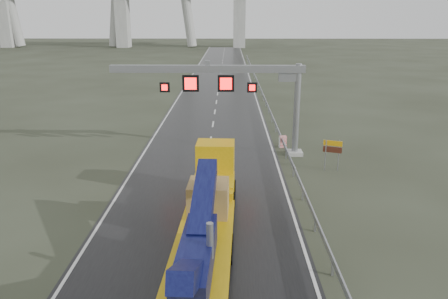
{
  "coord_description": "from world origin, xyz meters",
  "views": [
    {
      "loc": [
        1.66,
        -15.35,
        10.68
      ],
      "look_at": [
        1.36,
        8.92,
        3.2
      ],
      "focal_mm": 35.0,
      "sensor_mm": 36.0,
      "label": 1
    }
  ],
  "objects_px": {
    "exit_sign_pair": "(332,149)",
    "striped_barrier": "(283,142)",
    "sign_gantry": "(235,85)",
    "heavy_haul_truck": "(207,214)"
  },
  "relations": [
    {
      "from": "exit_sign_pair",
      "to": "striped_barrier",
      "type": "bearing_deg",
      "value": 136.38
    },
    {
      "from": "sign_gantry",
      "to": "heavy_haul_truck",
      "type": "bearing_deg",
      "value": -96.07
    },
    {
      "from": "sign_gantry",
      "to": "heavy_haul_truck",
      "type": "relative_size",
      "value": 0.86
    },
    {
      "from": "sign_gantry",
      "to": "exit_sign_pair",
      "type": "xyz_separation_m",
      "value": [
        6.9,
        -3.67,
        -4.04
      ]
    },
    {
      "from": "heavy_haul_truck",
      "to": "striped_barrier",
      "type": "bearing_deg",
      "value": 73.26
    },
    {
      "from": "sign_gantry",
      "to": "striped_barrier",
      "type": "bearing_deg",
      "value": 26.23
    },
    {
      "from": "heavy_haul_truck",
      "to": "exit_sign_pair",
      "type": "bearing_deg",
      "value": 53.78
    },
    {
      "from": "heavy_haul_truck",
      "to": "striped_barrier",
      "type": "distance_m",
      "value": 17.23
    },
    {
      "from": "exit_sign_pair",
      "to": "striped_barrier",
      "type": "relative_size",
      "value": 2.26
    },
    {
      "from": "sign_gantry",
      "to": "heavy_haul_truck",
      "type": "height_order",
      "value": "sign_gantry"
    }
  ]
}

